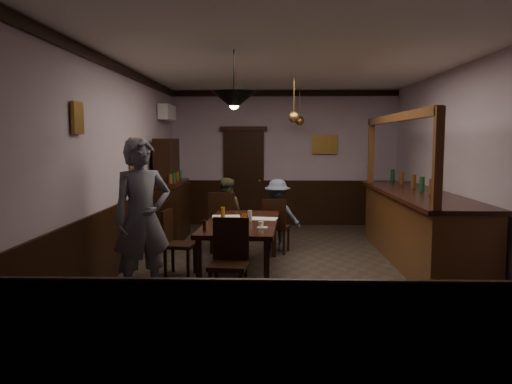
{
  "coord_description": "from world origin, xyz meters",
  "views": [
    {
      "loc": [
        -0.31,
        -7.16,
        1.91
      ],
      "look_at": [
        -0.51,
        0.05,
        1.15
      ],
      "focal_mm": 35.0,
      "sensor_mm": 36.0,
      "label": 1
    }
  ],
  "objects_px": {
    "chair_side": "(175,240)",
    "sideboard": "(170,200)",
    "pendant_iron": "(234,101)",
    "chair_far_right": "(276,224)",
    "person_seated_right": "(277,215)",
    "coffee_cup": "(261,224)",
    "person_seated_left": "(226,214)",
    "chair_far_left": "(223,219)",
    "bar_counter": "(417,225)",
    "chair_near": "(229,257)",
    "pendant_brass_mid": "(294,117)",
    "dining_table": "(242,226)",
    "person_standing": "(142,219)",
    "soda_can": "(244,218)",
    "pendant_brass_far": "(300,121)"
  },
  "relations": [
    {
      "from": "chair_side",
      "to": "sideboard",
      "type": "height_order",
      "value": "sideboard"
    },
    {
      "from": "chair_side",
      "to": "pendant_iron",
      "type": "bearing_deg",
      "value": -118.66
    },
    {
      "from": "chair_side",
      "to": "sideboard",
      "type": "relative_size",
      "value": 0.48
    },
    {
      "from": "chair_far_right",
      "to": "chair_side",
      "type": "height_order",
      "value": "chair_side"
    },
    {
      "from": "chair_side",
      "to": "pendant_iron",
      "type": "relative_size",
      "value": 1.29
    },
    {
      "from": "person_seated_right",
      "to": "coffee_cup",
      "type": "distance_m",
      "value": 2.07
    },
    {
      "from": "person_seated_left",
      "to": "coffee_cup",
      "type": "relative_size",
      "value": 15.64
    },
    {
      "from": "chair_far_left",
      "to": "bar_counter",
      "type": "distance_m",
      "value": 3.14
    },
    {
      "from": "chair_near",
      "to": "pendant_brass_mid",
      "type": "xyz_separation_m",
      "value": [
        0.88,
        3.03,
        1.75
      ]
    },
    {
      "from": "chair_near",
      "to": "person_seated_right",
      "type": "relative_size",
      "value": 0.81
    },
    {
      "from": "dining_table",
      "to": "sideboard",
      "type": "bearing_deg",
      "value": 123.13
    },
    {
      "from": "chair_far_right",
      "to": "person_standing",
      "type": "bearing_deg",
      "value": 71.55
    },
    {
      "from": "coffee_cup",
      "to": "person_seated_right",
      "type": "bearing_deg",
      "value": 86.19
    },
    {
      "from": "chair_side",
      "to": "pendant_iron",
      "type": "xyz_separation_m",
      "value": [
        0.89,
        -0.65,
        1.88
      ]
    },
    {
      "from": "bar_counter",
      "to": "chair_side",
      "type": "bearing_deg",
      "value": -166.43
    },
    {
      "from": "chair_near",
      "to": "pendant_iron",
      "type": "xyz_separation_m",
      "value": [
        0.02,
        0.52,
        1.84
      ]
    },
    {
      "from": "pendant_iron",
      "to": "pendant_brass_mid",
      "type": "distance_m",
      "value": 2.66
    },
    {
      "from": "soda_can",
      "to": "sideboard",
      "type": "relative_size",
      "value": 0.06
    },
    {
      "from": "bar_counter",
      "to": "person_seated_right",
      "type": "bearing_deg",
      "value": 160.01
    },
    {
      "from": "person_seated_right",
      "to": "pendant_iron",
      "type": "xyz_separation_m",
      "value": [
        -0.57,
        -2.32,
        1.77
      ]
    },
    {
      "from": "person_standing",
      "to": "soda_can",
      "type": "distance_m",
      "value": 1.62
    },
    {
      "from": "chair_near",
      "to": "person_seated_left",
      "type": "relative_size",
      "value": 0.8
    },
    {
      "from": "coffee_cup",
      "to": "sideboard",
      "type": "bearing_deg",
      "value": 125.4
    },
    {
      "from": "chair_near",
      "to": "person_seated_left",
      "type": "height_order",
      "value": "person_seated_left"
    },
    {
      "from": "person_standing",
      "to": "bar_counter",
      "type": "xyz_separation_m",
      "value": [
        3.82,
        1.93,
        -0.38
      ]
    },
    {
      "from": "person_seated_left",
      "to": "bar_counter",
      "type": "bearing_deg",
      "value": -178.69
    },
    {
      "from": "chair_far_left",
      "to": "pendant_brass_far",
      "type": "bearing_deg",
      "value": -115.59
    },
    {
      "from": "bar_counter",
      "to": "pendant_brass_mid",
      "type": "xyz_separation_m",
      "value": [
        -1.89,
        0.98,
        1.71
      ]
    },
    {
      "from": "dining_table",
      "to": "pendant_iron",
      "type": "bearing_deg",
      "value": -93.03
    },
    {
      "from": "chair_near",
      "to": "chair_side",
      "type": "relative_size",
      "value": 1.07
    },
    {
      "from": "pendant_brass_mid",
      "to": "chair_far_left",
      "type": "bearing_deg",
      "value": -160.3
    },
    {
      "from": "person_seated_right",
      "to": "sideboard",
      "type": "relative_size",
      "value": 0.64
    },
    {
      "from": "chair_far_left",
      "to": "soda_can",
      "type": "relative_size",
      "value": 8.65
    },
    {
      "from": "chair_far_right",
      "to": "coffee_cup",
      "type": "xyz_separation_m",
      "value": [
        -0.21,
        -1.77,
        0.29
      ]
    },
    {
      "from": "pendant_iron",
      "to": "pendant_brass_far",
      "type": "distance_m",
      "value": 4.4
    },
    {
      "from": "coffee_cup",
      "to": "pendant_brass_far",
      "type": "distance_m",
      "value": 4.32
    },
    {
      "from": "dining_table",
      "to": "soda_can",
      "type": "bearing_deg",
      "value": -58.93
    },
    {
      "from": "chair_far_right",
      "to": "chair_near",
      "type": "xyz_separation_m",
      "value": [
        -0.57,
        -2.57,
        0.04
      ]
    },
    {
      "from": "chair_far_right",
      "to": "person_seated_right",
      "type": "relative_size",
      "value": 0.75
    },
    {
      "from": "chair_far_left",
      "to": "pendant_brass_mid",
      "type": "xyz_separation_m",
      "value": [
        1.2,
        0.43,
        1.73
      ]
    },
    {
      "from": "person_standing",
      "to": "coffee_cup",
      "type": "height_order",
      "value": "person_standing"
    },
    {
      "from": "bar_counter",
      "to": "pendant_iron",
      "type": "height_order",
      "value": "pendant_iron"
    },
    {
      "from": "chair_side",
      "to": "person_seated_right",
      "type": "distance_m",
      "value": 2.22
    },
    {
      "from": "dining_table",
      "to": "pendant_brass_far",
      "type": "bearing_deg",
      "value": 73.73
    },
    {
      "from": "dining_table",
      "to": "chair_far_right",
      "type": "relative_size",
      "value": 2.43
    },
    {
      "from": "chair_far_left",
      "to": "coffee_cup",
      "type": "relative_size",
      "value": 12.97
    },
    {
      "from": "coffee_cup",
      "to": "bar_counter",
      "type": "distance_m",
      "value": 2.73
    },
    {
      "from": "pendant_brass_far",
      "to": "pendant_iron",
      "type": "bearing_deg",
      "value": -103.88
    },
    {
      "from": "chair_side",
      "to": "bar_counter",
      "type": "relative_size",
      "value": 0.23
    },
    {
      "from": "coffee_cup",
      "to": "pendant_brass_far",
      "type": "relative_size",
      "value": 0.1
    }
  ]
}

